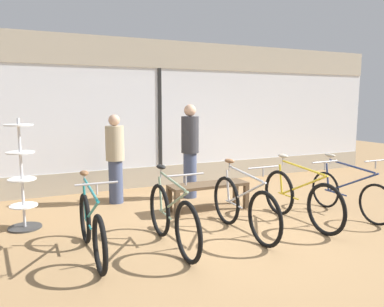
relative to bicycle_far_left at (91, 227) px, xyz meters
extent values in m
plane|color=#99754C|center=(2.08, 0.07, -0.37)|extent=(24.00, 24.00, 0.00)
cube|color=#B2A893|center=(2.08, 3.35, -0.15)|extent=(12.00, 0.08, 0.45)
cube|color=white|center=(2.08, 3.35, 1.15)|extent=(12.00, 0.04, 2.15)
cube|color=#B2A893|center=(2.08, 3.35, 2.53)|extent=(12.00, 0.08, 0.60)
cube|color=black|center=(2.08, 3.32, 1.15)|extent=(0.08, 0.02, 2.15)
torus|color=black|center=(0.00, 0.50, -0.03)|extent=(0.06, 0.67, 0.67)
torus|color=black|center=(0.00, -0.53, -0.03)|extent=(0.06, 0.67, 0.67)
cylinder|color=#1E7A7F|center=(0.00, -0.05, 0.21)|extent=(0.03, 0.96, 0.51)
cylinder|color=#1E7A7F|center=(0.00, 0.46, 0.21)|extent=(0.03, 0.11, 0.49)
cylinder|color=#1E7A7F|center=(0.00, -0.02, 0.48)|extent=(0.03, 0.89, 0.10)
cylinder|color=#1E7A7F|center=(0.00, 0.27, -0.03)|extent=(0.03, 0.46, 0.03)
cylinder|color=#B2B2B7|center=(0.00, 0.42, 0.52)|extent=(0.02, 0.02, 0.14)
ellipsoid|color=brown|center=(0.00, 0.42, 0.60)|extent=(0.11, 0.22, 0.06)
cylinder|color=#B2B2B7|center=(0.00, -0.47, 0.58)|extent=(0.02, 0.02, 0.12)
cylinder|color=#ADADB2|center=(0.00, -0.47, 0.64)|extent=(0.46, 0.02, 0.02)
torus|color=black|center=(1.00, 0.33, 0.00)|extent=(0.06, 0.74, 0.74)
torus|color=black|center=(1.00, -0.65, 0.00)|extent=(0.06, 0.74, 0.74)
cylinder|color=gray|center=(1.00, -0.20, 0.24)|extent=(0.03, 0.92, 0.51)
cylinder|color=gray|center=(1.00, 0.29, 0.24)|extent=(0.03, 0.11, 0.49)
cylinder|color=gray|center=(1.00, -0.17, 0.52)|extent=(0.03, 0.84, 0.10)
cylinder|color=gray|center=(1.00, 0.11, 0.00)|extent=(0.03, 0.44, 0.03)
cylinder|color=#B2B2B7|center=(1.00, 0.25, 0.55)|extent=(0.02, 0.02, 0.14)
ellipsoid|color=black|center=(1.00, 0.25, 0.63)|extent=(0.11, 0.22, 0.06)
cylinder|color=#B2B2B7|center=(1.00, -0.59, 0.61)|extent=(0.02, 0.02, 0.12)
cylinder|color=#ADADB2|center=(1.00, -0.59, 0.67)|extent=(0.46, 0.02, 0.02)
torus|color=black|center=(2.10, 0.39, 0.00)|extent=(0.05, 0.75, 0.75)
torus|color=black|center=(2.10, -0.62, 0.00)|extent=(0.05, 0.75, 0.75)
cylinder|color=#BCBCC1|center=(2.10, -0.15, 0.24)|extent=(0.03, 0.94, 0.51)
cylinder|color=#BCBCC1|center=(2.10, 0.35, 0.24)|extent=(0.03, 0.11, 0.49)
cylinder|color=#BCBCC1|center=(2.10, -0.12, 0.52)|extent=(0.03, 0.87, 0.10)
cylinder|color=#BCBCC1|center=(2.10, 0.16, 0.00)|extent=(0.03, 0.45, 0.03)
cylinder|color=#B2B2B7|center=(2.10, 0.31, 0.55)|extent=(0.02, 0.02, 0.14)
ellipsoid|color=brown|center=(2.10, 0.31, 0.63)|extent=(0.11, 0.22, 0.06)
cylinder|color=#B2B2B7|center=(2.10, -0.56, 0.61)|extent=(0.02, 0.02, 0.12)
cylinder|color=#ADADB2|center=(2.10, -0.56, 0.67)|extent=(0.46, 0.02, 0.02)
torus|color=black|center=(3.15, 0.45, 0.00)|extent=(0.06, 0.75, 0.75)
torus|color=black|center=(3.15, -0.62, 0.00)|extent=(0.06, 0.75, 0.75)
cylinder|color=gold|center=(3.15, -0.12, 0.24)|extent=(0.03, 1.00, 0.51)
cylinder|color=gold|center=(3.15, 0.41, 0.24)|extent=(0.03, 0.11, 0.49)
cylinder|color=gold|center=(3.15, -0.09, 0.52)|extent=(0.03, 0.93, 0.10)
cylinder|color=gold|center=(3.15, 0.21, 0.00)|extent=(0.03, 0.48, 0.03)
cylinder|color=#B2B2B7|center=(3.15, 0.37, 0.55)|extent=(0.02, 0.02, 0.14)
ellipsoid|color=#B2A893|center=(3.15, 0.37, 0.63)|extent=(0.11, 0.22, 0.06)
cylinder|color=#B2B2B7|center=(3.15, -0.56, 0.61)|extent=(0.02, 0.02, 0.12)
cylinder|color=#ADADB2|center=(3.15, -0.56, 0.67)|extent=(0.46, 0.02, 0.02)
torus|color=black|center=(4.17, 0.46, -0.05)|extent=(0.04, 0.64, 0.64)
torus|color=black|center=(4.17, -0.60, -0.05)|extent=(0.04, 0.64, 0.64)
cylinder|color=navy|center=(4.17, -0.11, 0.19)|extent=(0.03, 1.00, 0.51)
cylinder|color=navy|center=(4.17, 0.42, 0.19)|extent=(0.03, 0.11, 0.49)
cylinder|color=navy|center=(4.17, -0.08, 0.47)|extent=(0.03, 0.92, 0.10)
cylinder|color=navy|center=(4.17, 0.22, -0.05)|extent=(0.03, 0.48, 0.03)
cylinder|color=#B2B2B7|center=(4.17, 0.38, 0.50)|extent=(0.02, 0.02, 0.14)
ellipsoid|color=#B2A893|center=(4.17, 0.38, 0.58)|extent=(0.11, 0.22, 0.06)
cylinder|color=#B2B2B7|center=(4.17, -0.54, 0.56)|extent=(0.02, 0.02, 0.12)
cylinder|color=#ADADB2|center=(4.17, -0.54, 0.62)|extent=(0.46, 0.02, 0.02)
cylinder|color=#333333|center=(-0.74, 1.46, -0.36)|extent=(0.48, 0.48, 0.03)
cylinder|color=silver|center=(-0.74, 1.46, 0.45)|extent=(0.04, 0.04, 1.65)
cylinder|color=white|center=(-0.74, 1.46, -0.02)|extent=(0.40, 0.40, 0.02)
cylinder|color=white|center=(-0.74, 1.46, 0.38)|extent=(0.40, 0.40, 0.02)
cylinder|color=white|center=(-0.74, 1.46, 0.78)|extent=(0.40, 0.40, 0.02)
cylinder|color=white|center=(-0.74, 1.46, 1.18)|extent=(0.40, 0.40, 0.02)
cube|color=brown|center=(2.19, 1.16, 0.08)|extent=(1.40, 0.44, 0.05)
cube|color=brown|center=(1.53, 0.98, -0.16)|extent=(0.08, 0.08, 0.42)
cube|color=brown|center=(2.85, 0.98, -0.16)|extent=(0.08, 0.08, 0.42)
cube|color=brown|center=(1.53, 1.34, -0.16)|extent=(0.08, 0.08, 0.42)
cube|color=brown|center=(2.85, 1.34, -0.16)|extent=(0.08, 0.08, 0.42)
cylinder|color=#424C6B|center=(0.84, 2.31, 0.03)|extent=(0.34, 0.34, 0.80)
cylinder|color=tan|center=(0.84, 2.31, 0.75)|extent=(0.45, 0.45, 0.64)
sphere|color=tan|center=(0.84, 2.31, 1.17)|extent=(0.21, 0.21, 0.21)
cylinder|color=#424C6B|center=(2.26, 2.10, 0.07)|extent=(0.37, 0.37, 0.89)
cylinder|color=#333338|center=(2.26, 2.10, 0.87)|extent=(0.48, 0.48, 0.71)
sphere|color=tan|center=(2.26, 2.10, 1.34)|extent=(0.23, 0.23, 0.23)
camera|label=1|loc=(-0.70, -4.49, 1.52)|focal=35.00mm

